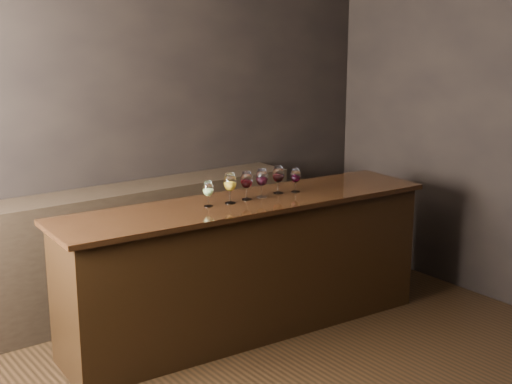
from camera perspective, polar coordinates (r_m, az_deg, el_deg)
room_shell at (r=3.66m, az=-0.74°, el=6.76°), size 5.02×4.52×2.81m
bar_counter at (r=5.21m, az=-0.71°, el=-6.17°), size 2.77×0.75×0.96m
bar_top at (r=5.07m, az=-0.73°, el=-0.88°), size 2.86×0.82×0.04m
back_bar_shelf at (r=5.71m, az=-9.68°, el=-4.44°), size 2.75×0.40×0.99m
glass_white at (r=4.89m, az=-3.85°, el=0.20°), size 0.07×0.07×0.18m
glass_amber at (r=4.96m, az=-2.09°, el=0.71°), size 0.09×0.09×0.21m
glass_red_a at (r=5.06m, az=-0.76°, el=0.91°), size 0.09×0.09×0.20m
glass_red_b at (r=5.12m, az=0.46°, el=1.12°), size 0.09×0.09×0.21m
glass_red_c at (r=5.24m, az=1.80°, el=1.37°), size 0.09×0.09×0.20m
glass_red_d at (r=5.29m, az=3.19°, el=1.27°), size 0.08×0.08×0.18m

